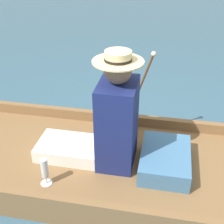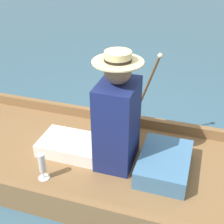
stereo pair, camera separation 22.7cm
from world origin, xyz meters
name	(u,v)px [view 1 (the left image)]	position (x,y,z in m)	size (l,w,h in m)	color
ground_plane	(122,174)	(0.00, 0.00, 0.00)	(16.00, 16.00, 0.00)	#385B70
punt_boat	(122,167)	(0.00, 0.00, 0.08)	(1.16, 3.26, 0.23)	brown
seat_cushion	(165,159)	(0.00, -0.33, 0.21)	(0.53, 0.37, 0.14)	teal
seated_person	(108,123)	(0.01, 0.12, 0.48)	(0.37, 0.82, 0.90)	white
teddy_bear	(121,115)	(0.36, 0.07, 0.34)	(0.30, 0.18, 0.43)	beige
wine_glass	(45,170)	(-0.35, 0.49, 0.27)	(0.08, 0.08, 0.22)	silver
walking_cane	(141,85)	(0.48, -0.07, 0.58)	(0.04, 0.26, 0.75)	brown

